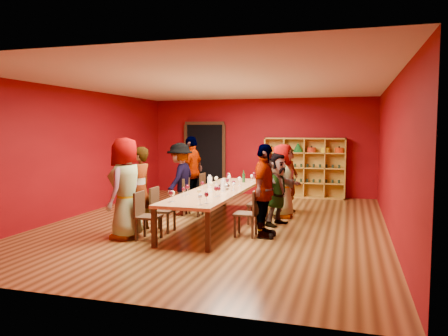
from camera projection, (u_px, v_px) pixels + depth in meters
The scene contains 46 objects.
room_shell at pixel (218, 155), 9.36m from camera, with size 7.10×9.10×3.04m.
tasting_table at pixel (218, 192), 9.43m from camera, with size 1.10×4.50×0.75m.
doorway at pixel (205, 158), 14.14m from camera, with size 1.40×0.17×2.30m.
shelving_unit at pixel (304, 165), 13.15m from camera, with size 2.40×0.40×1.80m.
chair_person_left_0 at pixel (145, 213), 8.09m from camera, with size 0.42×0.42×0.89m.
person_left_0 at pixel (126, 188), 8.16m from camera, with size 0.93×0.51×1.90m, color #151E3B.
chair_person_left_1 at pixel (159, 207), 8.71m from camera, with size 0.42×0.42×0.89m.
person_left_1 at pixel (140, 189), 8.80m from camera, with size 0.62×0.45×1.70m, color #5078A6.
chair_person_left_3 at pixel (190, 195), 10.37m from camera, with size 0.42×0.42×0.89m.
person_left_3 at pixel (180, 179), 10.42m from camera, with size 1.12×0.46×1.73m, color #4A4A4E.
chair_person_left_4 at pixel (206, 188), 11.53m from camera, with size 0.42×0.42×0.89m.
person_left_4 at pixel (192, 171), 11.60m from camera, with size 1.09×0.50×1.87m, color #5984B8.
chair_person_right_1 at pixel (250, 211), 8.33m from camera, with size 0.42×0.42×0.89m.
person_right_1 at pixel (264, 191), 8.22m from camera, with size 1.04×0.47×1.78m, color #4F4E54.
chair_person_right_2 at pixel (262, 201), 9.41m from camera, with size 0.42×0.42×0.89m.
person_right_2 at pixel (276, 189), 9.30m from camera, with size 1.44×0.41×1.55m, color silver.
chair_person_right_3 at pixel (269, 195), 10.26m from camera, with size 0.42×0.42×0.89m.
person_right_3 at pixel (282, 181), 10.14m from camera, with size 0.83×0.46×1.71m, color beige.
chair_person_right_4 at pixel (274, 192), 10.90m from camera, with size 0.42×0.42×0.89m.
person_right_4 at pixel (290, 180), 10.77m from camera, with size 0.58×0.43×1.60m, color #5D8FC0.
wine_glass_0 at pixel (184, 190), 8.47m from camera, with size 0.07×0.07×0.18m.
wine_glass_1 at pixel (173, 194), 7.81m from camera, with size 0.08×0.08×0.20m.
wine_glass_2 at pixel (229, 175), 11.21m from camera, with size 0.07×0.07×0.18m.
wine_glass_3 at pixel (211, 185), 9.04m from camera, with size 0.08×0.08×0.21m.
wine_glass_4 at pixel (234, 185), 9.26m from camera, with size 0.07×0.07×0.18m.
wine_glass_5 at pixel (199, 191), 8.13m from camera, with size 0.08×0.08×0.20m.
wine_glass_6 at pixel (229, 177), 10.61m from camera, with size 0.08×0.08×0.19m.
wine_glass_7 at pixel (200, 197), 7.48m from camera, with size 0.08×0.08×0.20m.
wine_glass_8 at pixel (252, 176), 10.88m from camera, with size 0.07×0.07×0.18m.
wine_glass_9 at pixel (171, 193), 7.78m from camera, with size 0.09×0.09×0.21m.
wine_glass_10 at pixel (219, 189), 8.50m from camera, with size 0.08×0.08×0.19m.
wine_glass_11 at pixel (239, 179), 10.09m from camera, with size 0.08×0.08×0.20m.
wine_glass_12 at pixel (202, 184), 9.36m from camera, with size 0.07×0.07×0.18m.
wine_glass_13 at pixel (216, 189), 8.39m from camera, with size 0.08×0.08×0.21m.
wine_glass_14 at pixel (227, 181), 9.82m from camera, with size 0.08×0.08×0.20m.
wine_glass_15 at pixel (206, 195), 7.63m from camera, with size 0.08×0.08×0.21m.
wine_glass_16 at pixel (228, 175), 11.16m from camera, with size 0.07×0.07×0.19m.
wine_glass_17 at pixel (187, 187), 8.66m from camera, with size 0.08×0.08×0.20m.
wine_glass_18 at pixel (233, 183), 9.38m from camera, with size 0.08×0.08×0.20m.
wine_glass_19 at pixel (216, 179), 10.33m from camera, with size 0.07×0.07×0.18m.
wine_glass_20 at pixel (254, 175), 11.10m from camera, with size 0.08×0.08×0.21m.
wine_glass_21 at pixel (216, 178), 10.42m from camera, with size 0.07×0.07×0.18m.
spittoon_bowl at pixel (224, 186), 9.47m from camera, with size 0.26×0.26×0.14m, color #B5B8BC.
carafe_a at pixel (210, 182), 9.77m from camera, with size 0.14×0.14×0.28m.
carafe_b at pixel (223, 186), 9.12m from camera, with size 0.13×0.13×0.28m.
wine_bottle at pixel (244, 178), 10.70m from camera, with size 0.08×0.08×0.30m.
Camera 1 is at (2.75, -8.94, 2.03)m, focal length 35.00 mm.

